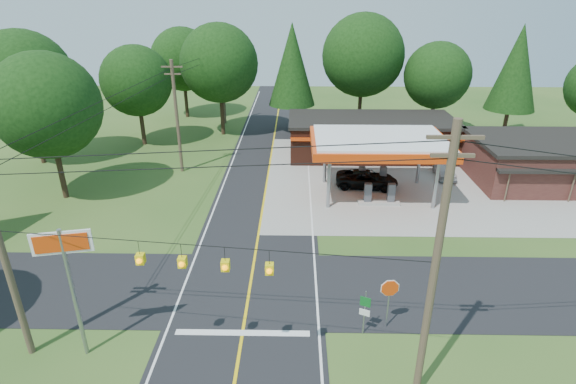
{
  "coord_description": "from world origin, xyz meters",
  "views": [
    {
      "loc": [
        2.52,
        -20.61,
        14.99
      ],
      "look_at": [
        2.0,
        7.0,
        2.8
      ],
      "focal_mm": 28.0,
      "sensor_mm": 36.0,
      "label": 1
    }
  ],
  "objects_px": {
    "suv_car": "(367,179)",
    "big_stop_sign": "(67,265)",
    "octagonal_stop_sign": "(390,292)",
    "sedan_car": "(445,170)",
    "gas_canopy": "(379,144)"
  },
  "relations": [
    {
      "from": "big_stop_sign",
      "to": "gas_canopy",
      "type": "bearing_deg",
      "value": 48.46
    },
    {
      "from": "sedan_car",
      "to": "suv_car",
      "type": "bearing_deg",
      "value": -156.39
    },
    {
      "from": "big_stop_sign",
      "to": "octagonal_stop_sign",
      "type": "bearing_deg",
      "value": 8.14
    },
    {
      "from": "suv_car",
      "to": "sedan_car",
      "type": "relative_size",
      "value": 1.32
    },
    {
      "from": "octagonal_stop_sign",
      "to": "sedan_car",
      "type": "bearing_deg",
      "value": 66.32
    },
    {
      "from": "big_stop_sign",
      "to": "sedan_car",
      "type": "bearing_deg",
      "value": 44.07
    },
    {
      "from": "big_stop_sign",
      "to": "octagonal_stop_sign",
      "type": "relative_size",
      "value": 2.3
    },
    {
      "from": "suv_car",
      "to": "sedan_car",
      "type": "height_order",
      "value": "suv_car"
    },
    {
      "from": "suv_car",
      "to": "big_stop_sign",
      "type": "distance_m",
      "value": 25.21
    },
    {
      "from": "sedan_car",
      "to": "big_stop_sign",
      "type": "relative_size",
      "value": 0.61
    },
    {
      "from": "octagonal_stop_sign",
      "to": "big_stop_sign",
      "type": "bearing_deg",
      "value": -171.86
    },
    {
      "from": "octagonal_stop_sign",
      "to": "gas_canopy",
      "type": "bearing_deg",
      "value": 82.88
    },
    {
      "from": "sedan_car",
      "to": "octagonal_stop_sign",
      "type": "relative_size",
      "value": 1.41
    },
    {
      "from": "gas_canopy",
      "to": "suv_car",
      "type": "xyz_separation_m",
      "value": [
        -0.5,
        1.5,
        -3.55
      ]
    },
    {
      "from": "suv_car",
      "to": "big_stop_sign",
      "type": "bearing_deg",
      "value": 148.6
    }
  ]
}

